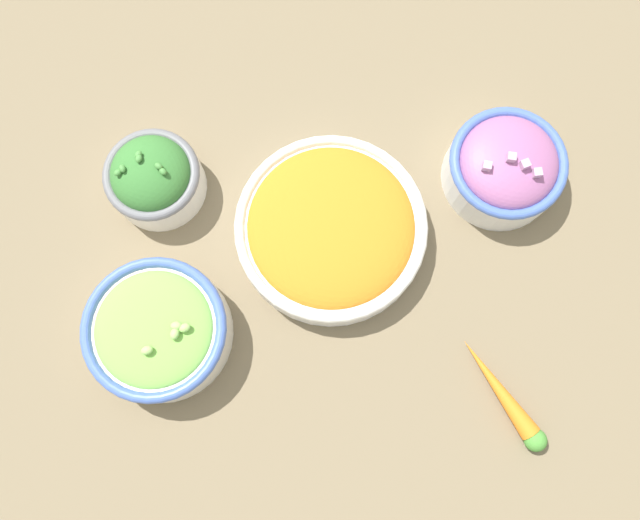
{
  "coord_description": "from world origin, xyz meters",
  "views": [
    {
      "loc": [
        0.0,
        -0.15,
        0.73
      ],
      "look_at": [
        0.0,
        0.0,
        0.03
      ],
      "focal_mm": 35.0,
      "sensor_mm": 36.0,
      "label": 1
    }
  ],
  "objects": [
    {
      "name": "ground_plane",
      "position": [
        0.0,
        0.0,
        0.0
      ],
      "size": [
        3.0,
        3.0,
        0.0
      ],
      "primitive_type": "plane",
      "color": "#75664C"
    },
    {
      "name": "bowl_carrots",
      "position": [
        0.01,
        0.04,
        0.03
      ],
      "size": [
        0.23,
        0.23,
        0.06
      ],
      "color": "white",
      "rests_on": "ground_plane"
    },
    {
      "name": "bowl_lettuce",
      "position": [
        -0.18,
        -0.09,
        0.04
      ],
      "size": [
        0.16,
        0.16,
        0.07
      ],
      "color": "silver",
      "rests_on": "ground_plane"
    },
    {
      "name": "bowl_red_onion",
      "position": [
        0.21,
        0.12,
        0.04
      ],
      "size": [
        0.14,
        0.14,
        0.08
      ],
      "color": "white",
      "rests_on": "ground_plane"
    },
    {
      "name": "bowl_broccoli",
      "position": [
        -0.2,
        0.09,
        0.04
      ],
      "size": [
        0.11,
        0.11,
        0.08
      ],
      "color": "silver",
      "rests_on": "ground_plane"
    },
    {
      "name": "loose_carrot",
      "position": [
        0.21,
        -0.15,
        0.01
      ],
      "size": [
        0.1,
        0.13,
        0.03
      ],
      "rotation": [
        0.0,
        0.0,
        2.19
      ],
      "color": "orange",
      "rests_on": "ground_plane"
    }
  ]
}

